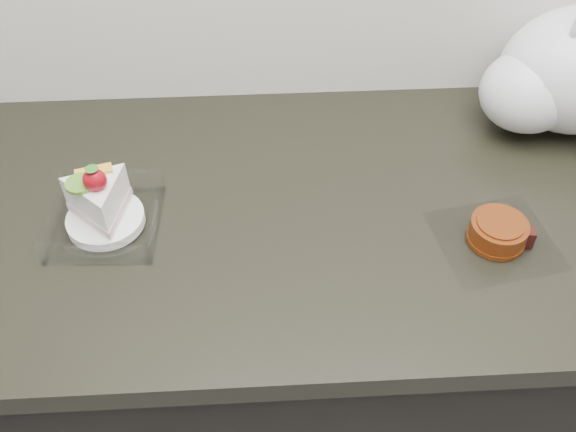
{
  "coord_description": "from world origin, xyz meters",
  "views": [
    {
      "loc": [
        -0.16,
        0.96,
        1.63
      ],
      "look_at": [
        -0.12,
        1.63,
        0.94
      ],
      "focal_mm": 40.0,
      "sensor_mm": 36.0,
      "label": 1
    }
  ],
  "objects": [
    {
      "name": "counter",
      "position": [
        0.0,
        1.69,
        0.45
      ],
      "size": [
        2.04,
        0.64,
        0.9
      ],
      "color": "black",
      "rests_on": "ground"
    },
    {
      "name": "cake_tray",
      "position": [
        -0.41,
        1.66,
        0.93
      ],
      "size": [
        0.17,
        0.17,
        0.13
      ],
      "rotation": [
        0.0,
        0.0,
        -0.04
      ],
      "color": "white",
      "rests_on": "counter"
    },
    {
      "name": "mooncake_wrap",
      "position": [
        0.19,
        1.6,
        0.92
      ],
      "size": [
        0.2,
        0.19,
        0.04
      ],
      "rotation": [
        0.0,
        0.0,
        0.35
      ],
      "color": "white",
      "rests_on": "counter"
    },
    {
      "name": "plastic_bag",
      "position": [
        0.38,
        1.88,
        1.01
      ],
      "size": [
        0.39,
        0.33,
        0.27
      ],
      "rotation": [
        0.0,
        0.0,
        0.43
      ],
      "color": "silver",
      "rests_on": "counter"
    }
  ]
}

